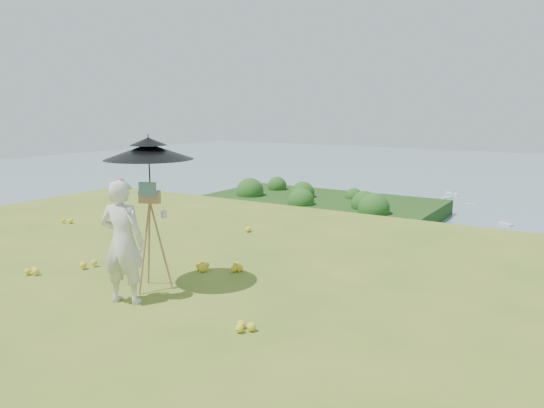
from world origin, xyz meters
The scene contains 11 objects.
ground centered at (0.00, 0.00, 0.00)m, with size 14.00×14.00×0.00m, color #517521.
shoreline_tier centered at (0.00, 75.00, -36.00)m, with size 170.00×28.00×8.00m, color #6D6757.
peninsula centered at (-75.00, 155.00, -29.00)m, with size 90.00×60.00×12.00m, color #16340E, non-canonical shape.
slope_trees centered at (0.00, 35.00, -15.00)m, with size 110.00×50.00×6.00m, color #2C5519, non-canonical shape.
harbor_town centered at (0.00, 75.00, -29.50)m, with size 110.00×22.00×5.00m, color silver, non-canonical shape.
moored_boats centered at (-12.50, 161.00, -33.65)m, with size 140.00×140.00×0.70m, color silver, non-canonical shape.
wildflowers centered at (0.00, 0.25, 0.06)m, with size 10.00×10.50×0.12m, color yellow, non-canonical shape.
painter centered at (1.44, -0.53, 0.86)m, with size 0.63×0.41×1.72m, color beige.
field_easel centered at (1.37, 0.08, 0.81)m, with size 0.61×0.61×1.61m, color olive, non-canonical shape.
sun_umbrella centered at (1.36, 0.11, 1.81)m, with size 1.28×1.28×0.96m, color black, non-canonical shape.
painter_cap centered at (1.44, -0.53, 1.68)m, with size 0.19×0.23×0.10m, color #E37F7C, non-canonical shape.
Camera 1 is at (6.85, -5.38, 2.67)m, focal length 35.00 mm.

